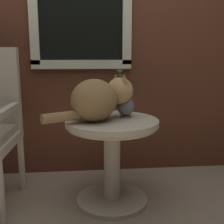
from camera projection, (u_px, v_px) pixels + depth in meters
The scene contains 5 objects.
ground_plane at pixel (101, 223), 1.72m from camera, with size 6.00×6.00×0.00m, color gray.
back_wall at pixel (93, 14), 2.27m from camera, with size 4.00×0.07×2.60m.
wicker_side_table at pixel (112, 147), 1.90m from camera, with size 0.61×0.61×0.58m.
cat at pixel (99, 99), 1.81m from camera, with size 0.58×0.37×0.29m.
pewter_vase_with_ivy at pixel (125, 104), 1.92m from camera, with size 0.12×0.12×0.32m.
Camera 1 is at (-0.08, -1.55, 0.99)m, focal length 46.21 mm.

